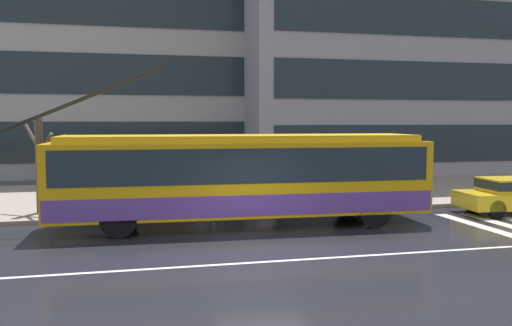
# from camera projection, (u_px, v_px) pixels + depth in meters

# --- Properties ---
(ground_plane) EXTENTS (160.00, 160.00, 0.00)m
(ground_plane) POSITION_uv_depth(u_px,v_px,m) (264.00, 249.00, 13.95)
(ground_plane) COLOR #202129
(sidewalk_slab) EXTENTS (80.00, 10.00, 0.14)m
(sidewalk_slab) POSITION_uv_depth(u_px,v_px,m) (208.00, 195.00, 23.51)
(sidewalk_slab) COLOR gray
(sidewalk_slab) RESTS_ON ground_plane
(crosswalk_stripe_edge_near) EXTENTS (0.44, 4.40, 0.01)m
(crosswalk_stripe_edge_near) POSITION_uv_depth(u_px,v_px,m) (480.00, 226.00, 17.03)
(crosswalk_stripe_edge_near) COLOR beige
(crosswalk_stripe_edge_near) RESTS_ON ground_plane
(crosswalk_stripe_inner_a) EXTENTS (0.44, 4.40, 0.01)m
(crosswalk_stripe_inner_a) POSITION_uv_depth(u_px,v_px,m) (505.00, 225.00, 17.24)
(crosswalk_stripe_inner_a) COLOR beige
(crosswalk_stripe_inner_a) RESTS_ON ground_plane
(lane_centre_line) EXTENTS (72.00, 0.14, 0.01)m
(lane_centre_line) POSITION_uv_depth(u_px,v_px,m) (277.00, 261.00, 12.79)
(lane_centre_line) COLOR silver
(lane_centre_line) RESTS_ON ground_plane
(trolleybus) EXTENTS (13.18, 2.98, 4.94)m
(trolleybus) POSITION_uv_depth(u_px,v_px,m) (242.00, 176.00, 17.02)
(trolleybus) COLOR #E2A00D
(trolleybus) RESTS_ON ground_plane
(bus_shelter) EXTENTS (4.03, 1.70, 2.42)m
(bus_shelter) POSITION_uv_depth(u_px,v_px,m) (158.00, 157.00, 19.75)
(bus_shelter) COLOR gray
(bus_shelter) RESTS_ON sidewalk_slab
(pedestrian_at_shelter) EXTENTS (1.15, 1.15, 1.98)m
(pedestrian_at_shelter) POSITION_uv_depth(u_px,v_px,m) (124.00, 163.00, 19.65)
(pedestrian_at_shelter) COLOR #504848
(pedestrian_at_shelter) RESTS_ON sidewalk_slab
(pedestrian_approaching_curb) EXTENTS (1.19, 1.19, 1.96)m
(pedestrian_approaching_curb) POSITION_uv_depth(u_px,v_px,m) (281.00, 164.00, 19.51)
(pedestrian_approaching_curb) COLOR #50513F
(pedestrian_approaching_curb) RESTS_ON sidewalk_slab
(pedestrian_walking_past) EXTENTS (1.33, 1.33, 1.94)m
(pedestrian_walking_past) POSITION_uv_depth(u_px,v_px,m) (159.00, 162.00, 20.78)
(pedestrian_walking_past) COLOR #494741
(pedestrian_walking_past) RESTS_ON sidewalk_slab
(street_tree_bare) EXTENTS (1.66, 1.63, 3.22)m
(street_tree_bare) POSITION_uv_depth(u_px,v_px,m) (40.00, 161.00, 18.55)
(street_tree_bare) COLOR #4D4231
(street_tree_bare) RESTS_ON sidewalk_slab
(office_tower_corner_left) EXTENTS (19.89, 12.68, 19.37)m
(office_tower_corner_left) POSITION_uv_depth(u_px,v_px,m) (88.00, 22.00, 35.80)
(office_tower_corner_left) COLOR #99999D
(office_tower_corner_left) RESTS_ON ground_plane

